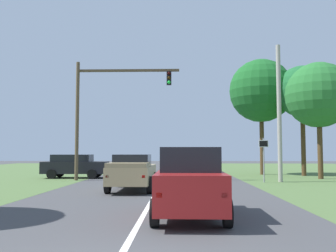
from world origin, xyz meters
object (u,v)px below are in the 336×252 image
at_px(pickup_truck_lead, 133,171).
at_px(keep_moving_sign, 264,154).
at_px(extra_tree_1, 319,95).
at_px(extra_tree_2, 261,91).
at_px(red_suv_near, 190,181).
at_px(traffic_light, 103,102).
at_px(oak_tree_right, 302,92).
at_px(crossing_suv_far, 75,166).
at_px(utility_pole_right, 279,113).

xyz_separation_m(pickup_truck_lead, keep_moving_sign, (7.60, 4.86, 0.83)).
distance_m(extra_tree_1, extra_tree_2, 5.85).
relative_size(red_suv_near, extra_tree_1, 0.57).
bearing_deg(red_suv_near, traffic_light, 111.56).
xyz_separation_m(keep_moving_sign, oak_tree_right, (4.62, 6.53, 4.96)).
distance_m(red_suv_near, keep_moving_sign, 13.38).
distance_m(pickup_truck_lead, traffic_light, 8.10).
bearing_deg(oak_tree_right, crossing_suv_far, -170.49).
distance_m(keep_moving_sign, oak_tree_right, 9.41).
relative_size(keep_moving_sign, oak_tree_right, 0.31).
height_order(pickup_truck_lead, utility_pole_right, utility_pole_right).
bearing_deg(red_suv_near, extra_tree_1, 58.19).
relative_size(pickup_truck_lead, utility_pole_right, 0.61).
bearing_deg(pickup_truck_lead, oak_tree_right, 42.99).
bearing_deg(extra_tree_1, keep_moving_sign, -145.90).
bearing_deg(keep_moving_sign, oak_tree_right, 54.72).
xyz_separation_m(crossing_suv_far, extra_tree_2, (14.58, 4.47, 6.15)).
xyz_separation_m(red_suv_near, extra_tree_2, (6.66, 20.46, 5.99)).
relative_size(oak_tree_right, extra_tree_2, 0.91).
distance_m(traffic_light, crossing_suv_far, 5.45).
xyz_separation_m(oak_tree_right, extra_tree_1, (0.06, -3.36, -0.78)).
distance_m(oak_tree_right, utility_pole_right, 7.35).
distance_m(traffic_light, extra_tree_2, 13.94).
xyz_separation_m(pickup_truck_lead, utility_pole_right, (8.75, 5.34, 3.48)).
bearing_deg(extra_tree_2, crossing_suv_far, -162.96).
relative_size(traffic_light, utility_pole_right, 0.91).
height_order(keep_moving_sign, extra_tree_2, extra_tree_2).
bearing_deg(red_suv_near, extra_tree_2, 71.97).
relative_size(red_suv_near, keep_moving_sign, 1.70).
xyz_separation_m(red_suv_near, utility_pole_right, (6.12, 12.88, 3.35)).
distance_m(red_suv_near, oak_tree_right, 21.96).
relative_size(traffic_light, keep_moving_sign, 2.90).
xyz_separation_m(keep_moving_sign, extra_tree_1, (4.68, 3.17, 4.18)).
bearing_deg(oak_tree_right, traffic_light, -161.16).
distance_m(pickup_truck_lead, crossing_suv_far, 9.98).
bearing_deg(extra_tree_2, utility_pole_right, -94.05).
distance_m(oak_tree_right, extra_tree_2, 3.33).
bearing_deg(extra_tree_1, oak_tree_right, 91.05).
height_order(oak_tree_right, extra_tree_2, extra_tree_2).
xyz_separation_m(keep_moving_sign, utility_pole_right, (1.15, 0.48, 2.65)).
distance_m(traffic_light, keep_moving_sign, 11.08).
relative_size(oak_tree_right, extra_tree_1, 1.06).
bearing_deg(pickup_truck_lead, traffic_light, 114.31).
xyz_separation_m(keep_moving_sign, crossing_suv_far, (-12.90, 3.59, -0.85)).
relative_size(crossing_suv_far, utility_pole_right, 0.53).
bearing_deg(keep_moving_sign, crossing_suv_far, 164.43).
height_order(pickup_truck_lead, oak_tree_right, oak_tree_right).
height_order(keep_moving_sign, crossing_suv_far, keep_moving_sign).
distance_m(crossing_suv_far, extra_tree_1, 18.29).
relative_size(red_suv_near, oak_tree_right, 0.53).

